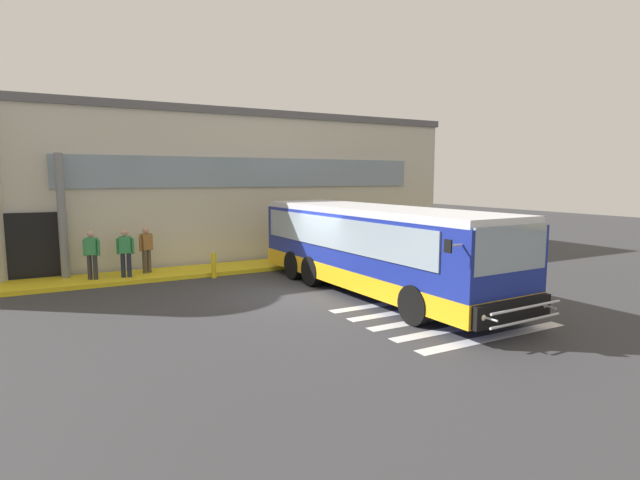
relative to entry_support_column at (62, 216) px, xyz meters
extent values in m
cube|color=#353538|center=(6.34, -5.40, -2.29)|extent=(80.00, 90.00, 0.02)
cube|color=silver|center=(8.34, -11.40, -2.28)|extent=(4.40, 0.36, 0.01)
cube|color=silver|center=(8.34, -10.50, -2.28)|extent=(4.40, 0.36, 0.01)
cube|color=silver|center=(8.34, -9.60, -2.28)|extent=(4.40, 0.36, 0.01)
cube|color=silver|center=(8.34, -8.70, -2.28)|extent=(4.40, 0.36, 0.01)
cube|color=silver|center=(8.34, -7.80, -2.28)|extent=(4.40, 0.36, 0.01)
cube|color=beige|center=(6.34, 6.60, 0.77)|extent=(21.34, 12.00, 6.10)
cube|color=#56565B|center=(6.34, 6.60, 3.97)|extent=(21.54, 12.20, 0.30)
cube|color=black|center=(-0.83, 0.55, -1.08)|extent=(1.80, 0.16, 2.40)
cube|color=gray|center=(7.34, 0.56, 1.52)|extent=(15.34, 0.10, 1.20)
cube|color=yellow|center=(6.34, -0.60, -2.21)|extent=(25.34, 2.00, 0.15)
cylinder|color=slate|center=(0.00, 0.00, 0.00)|extent=(0.28, 0.28, 4.27)
cube|color=navy|center=(8.41, -6.49, -0.86)|extent=(2.87, 10.20, 2.15)
cube|color=#F2AD19|center=(8.41, -6.49, -1.66)|extent=(2.91, 10.24, 0.55)
cube|color=silver|center=(8.41, -6.49, 0.32)|extent=(2.76, 10.00, 0.20)
cube|color=#8C9EAD|center=(8.57, -11.50, -0.26)|extent=(2.35, 0.19, 1.05)
cube|color=#8C9EAD|center=(9.70, -6.15, -0.36)|extent=(0.32, 8.92, 0.95)
cube|color=#8C9EAD|center=(7.11, -6.23, -0.36)|extent=(0.32, 8.92, 0.95)
cube|color=black|center=(8.57, -11.50, 0.10)|extent=(2.15, 0.17, 0.28)
cube|color=black|center=(8.58, -11.63, -1.65)|extent=(2.46, 0.28, 0.52)
sphere|color=beige|center=(9.60, -11.64, -1.63)|extent=(0.18, 0.18, 0.18)
sphere|color=beige|center=(7.55, -11.71, -1.63)|extent=(0.18, 0.18, 0.18)
cylinder|color=#B7B7BF|center=(7.07, -11.35, -0.11)|extent=(0.40, 0.06, 0.05)
cube|color=black|center=(6.87, -11.36, -0.11)|extent=(0.05, 0.20, 0.28)
cylinder|color=black|center=(9.69, -9.72, -1.78)|extent=(0.33, 1.01, 1.00)
cylinder|color=black|center=(7.34, -9.79, -1.78)|extent=(0.33, 1.01, 1.00)
cylinder|color=black|center=(9.53, -4.59, -1.78)|extent=(0.33, 1.01, 1.00)
cylinder|color=black|center=(7.18, -4.67, -1.78)|extent=(0.33, 1.01, 1.00)
cylinder|color=black|center=(9.49, -3.29, -1.78)|extent=(0.33, 1.01, 1.00)
cylinder|color=black|center=(7.14, -3.37, -1.78)|extent=(0.33, 1.01, 1.00)
cylinder|color=#B7B7BF|center=(8.59, -12.00, -1.78)|extent=(2.25, 0.13, 0.06)
cylinder|color=#B7B7BF|center=(8.59, -12.00, -1.48)|extent=(2.25, 0.13, 0.06)
cylinder|color=#B7B7BF|center=(9.56, -11.77, -1.63)|extent=(0.07, 0.50, 0.05)
cylinder|color=#B7B7BF|center=(7.61, -11.83, -1.63)|extent=(0.07, 0.50, 0.05)
cylinder|color=#2D2D33|center=(0.88, -0.86, -1.71)|extent=(0.15, 0.15, 0.85)
cylinder|color=#2D2D33|center=(0.72, -0.75, -1.71)|extent=(0.15, 0.15, 0.85)
cube|color=#338C4C|center=(0.80, -0.81, -0.99)|extent=(0.44, 0.39, 0.58)
sphere|color=tan|center=(0.80, -0.81, -0.57)|extent=(0.23, 0.23, 0.23)
cylinder|color=#338C4C|center=(1.01, -0.94, -1.04)|extent=(0.09, 0.09, 0.55)
cylinder|color=#338C4C|center=(0.59, -0.67, -1.04)|extent=(0.09, 0.09, 0.55)
cube|color=#26663F|center=(0.89, -0.66, -1.01)|extent=(0.35, 0.31, 0.44)
cylinder|color=#1E2338|center=(1.95, -0.97, -1.71)|extent=(0.15, 0.15, 0.85)
cylinder|color=#1E2338|center=(1.76, -0.92, -1.71)|extent=(0.15, 0.15, 0.85)
cube|color=#338C4C|center=(1.85, -0.95, -0.99)|extent=(0.43, 0.32, 0.58)
sphere|color=tan|center=(1.85, -0.95, -0.57)|extent=(0.23, 0.23, 0.23)
cylinder|color=#338C4C|center=(2.10, -1.02, -1.04)|extent=(0.09, 0.09, 0.55)
cylinder|color=#338C4C|center=(1.61, -0.88, -1.04)|extent=(0.09, 0.09, 0.55)
cylinder|color=#4C4233|center=(2.71, -0.38, -1.71)|extent=(0.15, 0.15, 0.85)
cylinder|color=#4C4233|center=(2.54, -0.48, -1.71)|extent=(0.15, 0.15, 0.85)
cube|color=#996633|center=(2.63, -0.43, -0.99)|extent=(0.44, 0.38, 0.58)
sphere|color=tan|center=(2.63, -0.43, -0.57)|extent=(0.23, 0.23, 0.23)
cylinder|color=#996633|center=(2.84, -0.31, -1.04)|extent=(0.09, 0.09, 0.55)
cylinder|color=#996633|center=(2.41, -0.56, -1.04)|extent=(0.09, 0.09, 0.55)
cylinder|color=yellow|center=(4.70, -1.80, -1.83)|extent=(0.18, 0.18, 0.90)
camera|label=1|loc=(-0.36, -19.05, 1.31)|focal=27.88mm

